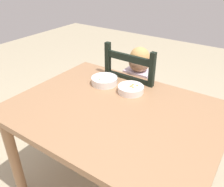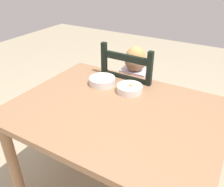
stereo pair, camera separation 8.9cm
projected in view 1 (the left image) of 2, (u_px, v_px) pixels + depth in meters
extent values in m
cube|color=#9A704D|center=(115.00, 111.00, 1.43)|extent=(1.27, 0.96, 0.04)
cylinder|color=#9A704D|center=(14.00, 158.00, 1.60)|extent=(0.07, 0.07, 0.71)
cylinder|color=#9A704D|center=(89.00, 105.00, 2.18)|extent=(0.07, 0.07, 0.71)
cylinder|color=#9A704D|center=(212.00, 153.00, 1.63)|extent=(0.07, 0.07, 0.71)
cube|color=black|center=(138.00, 103.00, 2.06)|extent=(0.43, 0.43, 0.02)
cube|color=black|center=(164.00, 121.00, 2.21)|extent=(0.04, 0.04, 0.42)
cube|color=black|center=(130.00, 108.00, 2.40)|extent=(0.04, 0.04, 0.42)
cube|color=black|center=(145.00, 143.00, 1.94)|extent=(0.04, 0.04, 0.42)
cube|color=black|center=(109.00, 127.00, 2.13)|extent=(0.04, 0.04, 0.42)
cube|color=black|center=(150.00, 89.00, 1.68)|extent=(0.04, 0.04, 0.56)
cube|color=black|center=(108.00, 76.00, 1.88)|extent=(0.04, 0.04, 0.56)
cube|color=black|center=(129.00, 58.00, 1.68)|extent=(0.36, 0.03, 0.05)
cube|color=black|center=(128.00, 79.00, 1.77)|extent=(0.36, 0.03, 0.05)
cube|color=silver|center=(138.00, 88.00, 1.95)|extent=(0.22, 0.14, 0.32)
sphere|color=#A5795B|center=(139.00, 61.00, 1.83)|extent=(0.17, 0.17, 0.17)
sphere|color=tan|center=(140.00, 57.00, 1.82)|extent=(0.16, 0.16, 0.16)
cylinder|color=#3F4C72|center=(124.00, 129.00, 2.08)|extent=(0.07, 0.07, 0.44)
cylinder|color=#3F4C72|center=(134.00, 133.00, 2.03)|extent=(0.07, 0.07, 0.44)
cylinder|color=silver|center=(118.00, 80.00, 1.90)|extent=(0.06, 0.24, 0.13)
cylinder|color=silver|center=(147.00, 88.00, 1.78)|extent=(0.06, 0.24, 0.13)
cylinder|color=white|center=(104.00, 81.00, 1.69)|extent=(0.19, 0.19, 0.05)
cylinder|color=white|center=(104.00, 83.00, 1.70)|extent=(0.09, 0.09, 0.01)
cylinder|color=green|center=(104.00, 80.00, 1.69)|extent=(0.16, 0.16, 0.03)
sphere|color=#54AC2F|center=(105.00, 78.00, 1.67)|extent=(0.01, 0.01, 0.01)
sphere|color=green|center=(100.00, 80.00, 1.65)|extent=(0.01, 0.01, 0.01)
sphere|color=green|center=(99.00, 80.00, 1.66)|extent=(0.01, 0.01, 0.01)
sphere|color=green|center=(104.00, 76.00, 1.71)|extent=(0.01, 0.01, 0.01)
sphere|color=green|center=(107.00, 78.00, 1.68)|extent=(0.01, 0.01, 0.01)
sphere|color=#52982C|center=(102.00, 78.00, 1.68)|extent=(0.01, 0.01, 0.01)
cylinder|color=white|center=(131.00, 89.00, 1.59)|extent=(0.18, 0.18, 0.05)
cylinder|color=white|center=(131.00, 92.00, 1.60)|extent=(0.08, 0.08, 0.01)
cylinder|color=orange|center=(131.00, 88.00, 1.58)|extent=(0.14, 0.14, 0.03)
cube|color=orange|center=(137.00, 86.00, 1.58)|extent=(0.02, 0.02, 0.01)
cube|color=orange|center=(131.00, 87.00, 1.57)|extent=(0.02, 0.02, 0.01)
cube|color=orange|center=(133.00, 88.00, 1.56)|extent=(0.02, 0.02, 0.01)
cube|color=orange|center=(132.00, 86.00, 1.58)|extent=(0.02, 0.02, 0.01)
cube|color=gold|center=(133.00, 85.00, 1.59)|extent=(0.02, 0.02, 0.01)
cube|color=silver|center=(132.00, 87.00, 1.66)|extent=(0.08, 0.07, 0.00)
ellipsoid|color=silver|center=(122.00, 87.00, 1.65)|extent=(0.05, 0.05, 0.01)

